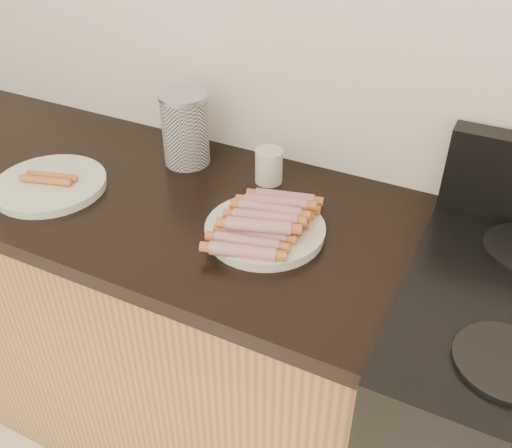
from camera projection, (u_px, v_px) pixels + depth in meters
The scene contains 10 objects.
wall_back at pixel (298, 8), 1.31m from camera, with size 4.00×0.04×2.60m, color silver.
cabinet_base at pixel (51, 281), 1.85m from camera, with size 2.20×0.59×0.86m, color olive.
counter_slab at pixel (17, 160), 1.59m from camera, with size 2.20×0.62×0.04m, color black.
burner_near_left at pixel (507, 362), 0.96m from camera, with size 0.18×0.18×0.01m, color black.
main_plate at pixel (265, 231), 1.27m from camera, with size 0.26×0.26×0.02m, color white.
side_plate at pixel (50, 185), 1.43m from camera, with size 0.28×0.28×0.02m, color white.
hotdog_pile at pixel (265, 219), 1.25m from camera, with size 0.14×0.28×0.06m.
plain_sausages at pixel (49, 178), 1.41m from camera, with size 0.12×0.08×0.02m.
canister at pixel (185, 129), 1.48m from camera, with size 0.13×0.13×0.19m.
mug at pixel (269, 166), 1.43m from camera, with size 0.07×0.07×0.09m, color silver.
Camera 1 is at (0.52, 0.74, 1.66)m, focal length 40.00 mm.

